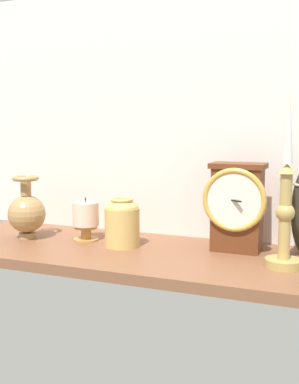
# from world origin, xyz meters

# --- Properties ---
(ground_plane) EXTENTS (1.00, 0.36, 0.02)m
(ground_plane) POSITION_xyz_m (0.00, 0.00, -0.01)
(ground_plane) COLOR brown
(back_wall) EXTENTS (1.20, 0.02, 0.65)m
(back_wall) POSITION_xyz_m (0.00, 0.18, 0.33)
(back_wall) COLOR silver
(back_wall) RESTS_ON ground_plane
(mantel_clock) EXTENTS (0.15, 0.10, 0.21)m
(mantel_clock) POSITION_xyz_m (0.23, 0.08, 0.11)
(mantel_clock) COLOR #5F2E17
(mantel_clock) RESTS_ON ground_plane
(candlestick_tall_left) EXTENTS (0.08, 0.08, 0.37)m
(candlestick_tall_left) POSITION_xyz_m (0.35, -0.02, 0.13)
(candlestick_tall_left) COLOR tan
(candlestick_tall_left) RESTS_ON ground_plane
(brass_vase_bulbous) EXTENTS (0.10, 0.10, 0.16)m
(brass_vase_bulbous) POSITION_xyz_m (-0.30, 0.00, 0.07)
(brass_vase_bulbous) COLOR #A5804E
(brass_vase_bulbous) RESTS_ON ground_plane
(brass_vase_jar) EXTENTS (0.09, 0.09, 0.12)m
(brass_vase_jar) POSITION_xyz_m (-0.03, 0.02, 0.06)
(brass_vase_jar) COLOR tan
(brass_vase_jar) RESTS_ON ground_plane
(pillar_candle_front) EXTENTS (0.07, 0.07, 0.11)m
(pillar_candle_front) POSITION_xyz_m (-0.15, 0.04, 0.06)
(pillar_candle_front) COLOR #B38544
(pillar_candle_front) RESTS_ON ground_plane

